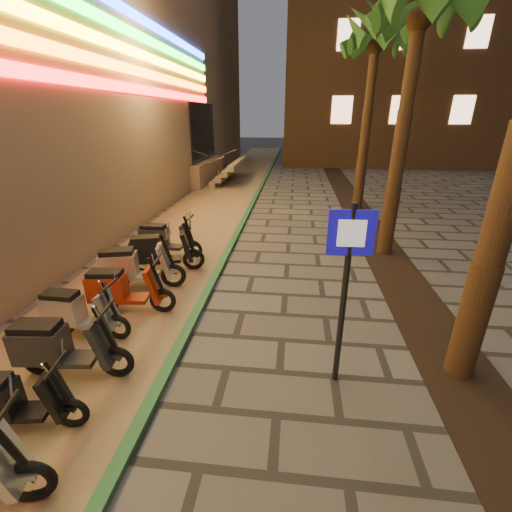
# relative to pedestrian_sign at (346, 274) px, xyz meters

# --- Properties ---
(ground) EXTENTS (120.00, 120.00, 0.00)m
(ground) POSITION_rel_pedestrian_sign_xyz_m (-1.68, -1.62, -1.76)
(ground) COLOR #474442
(ground) RESTS_ON ground
(parking_strip) EXTENTS (3.40, 60.00, 0.01)m
(parking_strip) POSITION_rel_pedestrian_sign_xyz_m (-4.28, 8.38, -1.76)
(parking_strip) COLOR #8C7251
(parking_strip) RESTS_ON ground
(green_curb) EXTENTS (0.18, 60.00, 0.10)m
(green_curb) POSITION_rel_pedestrian_sign_xyz_m (-2.58, 8.38, -1.71)
(green_curb) COLOR #256438
(green_curb) RESTS_ON ground
(planting_strip) EXTENTS (1.20, 40.00, 0.02)m
(planting_strip) POSITION_rel_pedestrian_sign_xyz_m (1.92, 3.38, -1.75)
(planting_strip) COLOR black
(planting_strip) RESTS_ON ground
(palm_c) EXTENTS (2.97, 3.02, 6.91)m
(palm_c) POSITION_rel_pedestrian_sign_xyz_m (1.92, 5.38, 3.97)
(palm_c) COLOR #472D19
(palm_c) RESTS_ON ground
(palm_d) EXTENTS (2.97, 3.02, 7.16)m
(palm_d) POSITION_rel_pedestrian_sign_xyz_m (1.92, 10.38, 4.18)
(palm_d) COLOR #472D19
(palm_d) RESTS_ON ground
(pedestrian_sign) EXTENTS (0.60, 0.11, 2.72)m
(pedestrian_sign) POSITION_rel_pedestrian_sign_xyz_m (0.00, 0.00, 0.00)
(pedestrian_sign) COLOR black
(pedestrian_sign) RESTS_ON ground
(scooter_5) EXTENTS (1.48, 0.60, 1.04)m
(scooter_5) POSITION_rel_pedestrian_sign_xyz_m (-4.11, -1.35, -1.31)
(scooter_5) COLOR black
(scooter_5) RESTS_ON ground
(scooter_6) EXTENTS (1.74, 0.64, 1.22)m
(scooter_6) POSITION_rel_pedestrian_sign_xyz_m (-4.11, -0.39, -1.23)
(scooter_6) COLOR black
(scooter_6) RESTS_ON ground
(scooter_7) EXTENTS (1.58, 0.55, 1.12)m
(scooter_7) POSITION_rel_pedestrian_sign_xyz_m (-4.48, 0.62, -1.28)
(scooter_7) COLOR black
(scooter_7) RESTS_ON ground
(scooter_8) EXTENTS (1.71, 0.66, 1.20)m
(scooter_8) POSITION_rel_pedestrian_sign_xyz_m (-4.06, 1.45, -1.24)
(scooter_8) COLOR black
(scooter_8) RESTS_ON ground
(scooter_9) EXTENTS (1.84, 0.90, 1.30)m
(scooter_9) POSITION_rel_pedestrian_sign_xyz_m (-4.26, 2.41, -1.20)
(scooter_9) COLOR black
(scooter_9) RESTS_ON ground
(scooter_10) EXTENTS (1.78, 0.94, 1.27)m
(scooter_10) POSITION_rel_pedestrian_sign_xyz_m (-4.04, 3.38, -1.21)
(scooter_10) COLOR black
(scooter_10) RESTS_ON ground
(scooter_11) EXTENTS (1.72, 0.60, 1.22)m
(scooter_11) POSITION_rel_pedestrian_sign_xyz_m (-4.27, 4.36, -1.23)
(scooter_11) COLOR black
(scooter_11) RESTS_ON ground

